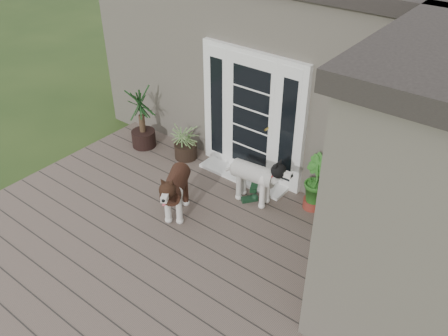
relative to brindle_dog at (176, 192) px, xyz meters
The scene contains 15 objects.
deck 0.90m from the brindle_dog, 55.51° to the right, with size 6.20×4.60×0.12m, color #6B5B4C.
house_main 3.79m from the brindle_dog, 83.13° to the left, with size 7.40×4.00×3.10m, color #665E54.
house_wing 3.52m from the brindle_dog, ahead, with size 1.60×2.40×3.10m, color #665E54.
door_unit 1.72m from the brindle_dog, 81.43° to the left, with size 1.90×0.14×2.15m, color white.
door_step 1.43m from the brindle_dog, 80.20° to the left, with size 1.60×0.40×0.05m, color white.
brindle_dog is the anchor object (origin of this frame).
white_dog 1.20m from the brindle_dog, 53.04° to the left, with size 0.39×0.91×0.76m, color white, non-canonical shape.
spider_plant 1.58m from the brindle_dog, 127.01° to the left, with size 0.68×0.68×0.72m, color #82A062, non-canonical shape.
yucca 2.14m from the brindle_dog, 149.45° to the left, with size 0.83×0.83×1.20m, color black, non-canonical shape.
herb_a 2.24m from the brindle_dog, 37.63° to the left, with size 0.46×0.46×0.58m, color #1A5C1D.
herb_b 2.06m from the brindle_dog, 41.61° to the left, with size 0.45×0.45×0.68m, color #255317.
herb_c 3.09m from the brindle_dog, 26.24° to the left, with size 0.36×0.36×0.56m, color #2A5A19.
sapling 2.66m from the brindle_dog, ahead, with size 0.55×0.55×1.86m, color #1F661D, non-canonical shape.
clog_left 1.40m from the brindle_dog, 65.57° to the left, with size 0.15×0.32×0.10m, color #16371E, non-canonical shape.
clog_right 1.20m from the brindle_dog, 52.94° to the left, with size 0.14×0.29×0.09m, color black, non-canonical shape.
Camera 1 is at (3.52, -2.90, 4.66)m, focal length 37.63 mm.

